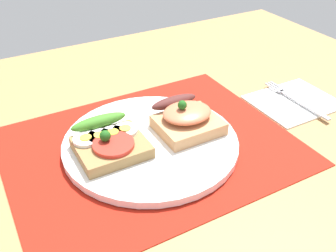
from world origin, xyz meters
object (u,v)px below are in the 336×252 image
(sandwich_egg_tomato, at_px, (109,142))
(sandwich_salmon, at_px, (187,118))
(napkin, at_px, (294,101))
(plate, at_px, (151,143))
(fork, at_px, (294,99))

(sandwich_egg_tomato, height_order, sandwich_salmon, sandwich_salmon)
(sandwich_salmon, bearing_deg, napkin, -1.22)
(plate, height_order, napkin, plate)
(sandwich_salmon, height_order, napkin, sandwich_salmon)
(plate, xyz_separation_m, fork, (0.29, -0.00, -0.00))
(sandwich_salmon, bearing_deg, fork, -1.09)
(plate, distance_m, fork, 0.29)
(sandwich_salmon, distance_m, napkin, 0.23)
(sandwich_egg_tomato, bearing_deg, plate, -6.73)
(sandwich_egg_tomato, xyz_separation_m, fork, (0.35, -0.01, -0.02))
(plate, bearing_deg, napkin, -1.01)
(sandwich_egg_tomato, height_order, fork, sandwich_egg_tomato)
(napkin, relative_size, fork, 0.98)
(sandwich_egg_tomato, bearing_deg, napkin, -2.03)
(plate, distance_m, sandwich_salmon, 0.07)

